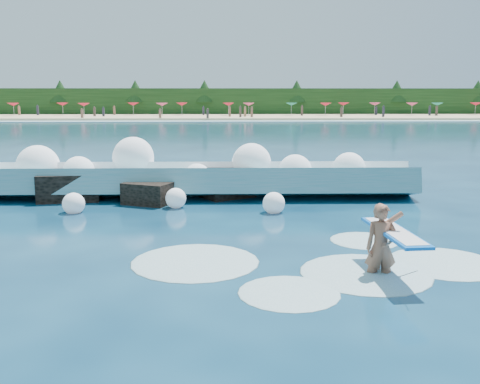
# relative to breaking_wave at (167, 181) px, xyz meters

# --- Properties ---
(ground) EXTENTS (200.00, 200.00, 0.00)m
(ground) POSITION_rel_breaking_wave_xyz_m (1.13, -7.96, -0.55)
(ground) COLOR #07253E
(ground) RESTS_ON ground
(beach) EXTENTS (140.00, 20.00, 0.40)m
(beach) POSITION_rel_breaking_wave_xyz_m (1.13, 70.04, -0.35)
(beach) COLOR tan
(beach) RESTS_ON ground
(wet_band) EXTENTS (140.00, 5.00, 0.08)m
(wet_band) POSITION_rel_breaking_wave_xyz_m (1.13, 59.04, -0.51)
(wet_band) COLOR silver
(wet_band) RESTS_ON ground
(treeline) EXTENTS (140.00, 4.00, 5.00)m
(treeline) POSITION_rel_breaking_wave_xyz_m (1.13, 80.04, 1.95)
(treeline) COLOR black
(treeline) RESTS_ON ground
(breaking_wave) EXTENTS (18.40, 2.85, 1.59)m
(breaking_wave) POSITION_rel_breaking_wave_xyz_m (0.00, 0.00, 0.00)
(breaking_wave) COLOR teal
(breaking_wave) RESTS_ON ground
(rock_cluster) EXTENTS (8.00, 3.16, 1.24)m
(rock_cluster) POSITION_rel_breaking_wave_xyz_m (-0.83, -0.71, -0.16)
(rock_cluster) COLOR black
(rock_cluster) RESTS_ON ground
(surfer_with_board) EXTENTS (1.01, 2.99, 1.86)m
(surfer_with_board) POSITION_rel_breaking_wave_xyz_m (5.57, -9.29, 0.13)
(surfer_with_board) COLOR brown
(surfer_with_board) RESTS_ON ground
(wave_spray) EXTENTS (14.88, 4.79, 2.26)m
(wave_spray) POSITION_rel_breaking_wave_xyz_m (-0.11, -0.04, 0.51)
(wave_spray) COLOR white
(wave_spray) RESTS_ON ground
(surf_foam) EXTENTS (9.16, 5.73, 0.15)m
(surf_foam) POSITION_rel_breaking_wave_xyz_m (4.53, -8.77, -0.55)
(surf_foam) COLOR silver
(surf_foam) RESTS_ON ground
(beach_umbrellas) EXTENTS (112.06, 6.76, 0.50)m
(beach_umbrellas) POSITION_rel_breaking_wave_xyz_m (1.21, 72.16, 1.70)
(beach_umbrellas) COLOR red
(beach_umbrellas) RESTS_ON ground
(beachgoers) EXTENTS (106.61, 14.08, 1.94)m
(beachgoers) POSITION_rel_breaking_wave_xyz_m (10.83, 67.80, 0.56)
(beachgoers) COLOR #3F332D
(beachgoers) RESTS_ON ground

